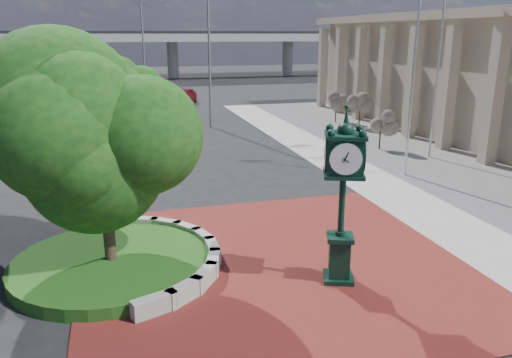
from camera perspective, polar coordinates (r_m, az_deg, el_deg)
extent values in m
plane|color=black|center=(17.14, 0.98, -8.32)|extent=(200.00, 200.00, 0.00)
cube|color=maroon|center=(16.27, 2.00, -9.67)|extent=(12.00, 12.00, 0.04)
cube|color=#9E9B93|center=(33.03, 23.22, 2.52)|extent=(20.00, 50.00, 0.04)
cube|color=#9E9B93|center=(13.77, -11.49, -13.99)|extent=(1.29, 0.76, 0.54)
cube|color=#9E9B93|center=(14.24, -8.14, -12.73)|extent=(1.20, 1.04, 0.54)
cube|color=#9E9B93|center=(14.93, -5.90, -11.19)|extent=(1.00, 1.22, 0.54)
cube|color=#9E9B93|center=(15.77, -4.89, -9.60)|extent=(0.71, 1.30, 0.54)
cube|color=#9E9B93|center=(16.65, -5.02, -8.14)|extent=(0.35, 1.25, 0.54)
cube|color=#9E9B93|center=(17.50, -6.10, -6.92)|extent=(0.71, 1.30, 0.54)
cube|color=#9E9B93|center=(18.24, -7.90, -6.00)|extent=(1.00, 1.22, 0.54)
cube|color=#9E9B93|center=(18.82, -10.24, -5.38)|extent=(1.20, 1.04, 0.54)
cube|color=#9E9B93|center=(19.21, -12.92, -5.09)|extent=(1.29, 0.76, 0.54)
cylinder|color=#1A4814|center=(16.47, -16.16, -9.32)|extent=(6.10, 6.10, 0.40)
cube|color=black|center=(34.46, 22.95, 9.81)|extent=(0.30, 40.00, 5.50)
cube|color=#9E9B93|center=(85.05, -13.08, 15.47)|extent=(90.00, 12.00, 1.20)
cube|color=black|center=(85.05, -13.11, 16.01)|extent=(90.00, 12.00, 0.40)
cylinder|color=#9E9B93|center=(85.68, -23.21, 12.26)|extent=(1.80, 1.80, 6.00)
cylinder|color=#9E9B93|center=(85.55, -9.49, 13.32)|extent=(1.80, 1.80, 6.00)
cylinder|color=#9E9B93|center=(89.99, 3.63, 13.64)|extent=(1.80, 1.80, 6.00)
cylinder|color=#38281C|center=(16.12, -16.41, -6.47)|extent=(0.36, 0.36, 2.17)
sphere|color=#113E14|center=(15.32, -17.20, 2.70)|extent=(5.20, 5.20, 5.20)
cylinder|color=#38281C|center=(33.51, -14.59, 5.15)|extent=(0.36, 0.36, 1.92)
sphere|color=#113E14|center=(33.16, -14.87, 9.02)|extent=(4.40, 4.40, 4.40)
cube|color=black|center=(15.46, 9.37, -11.09)|extent=(1.13, 1.13, 0.18)
cube|color=black|center=(15.16, 9.49, -8.80)|extent=(0.78, 0.78, 1.21)
cube|color=black|center=(14.90, 9.60, -6.58)|extent=(0.99, 0.99, 0.13)
cylinder|color=black|center=(14.55, 9.79, -2.96)|extent=(0.19, 0.19, 1.86)
cube|color=black|center=(14.13, 10.08, 2.76)|extent=(1.28, 1.28, 0.99)
cylinder|color=white|center=(13.63, 10.23, 2.26)|extent=(0.84, 0.38, 0.88)
cylinder|color=white|center=(14.63, 9.93, 3.23)|extent=(0.84, 0.38, 0.88)
cylinder|color=white|center=(14.10, 7.99, 2.82)|extent=(0.38, 0.84, 0.88)
cylinder|color=white|center=(14.18, 12.16, 2.69)|extent=(0.38, 0.84, 0.88)
sphere|color=black|center=(13.99, 10.22, 5.47)|extent=(0.48, 0.48, 0.48)
cone|color=black|center=(13.93, 10.29, 6.93)|extent=(0.20, 0.20, 0.55)
imported|color=maroon|center=(53.71, -8.12, 9.37)|extent=(3.40, 5.08, 1.61)
cylinder|color=silver|center=(26.33, 17.57, 11.60)|extent=(0.13, 0.13, 10.64)
cylinder|color=silver|center=(30.87, 20.08, 11.84)|extent=(0.13, 0.13, 10.51)
cylinder|color=slate|center=(39.28, -5.34, 13.14)|extent=(0.18, 0.18, 10.04)
cylinder|color=slate|center=(53.96, -12.70, 13.81)|extent=(0.18, 0.18, 10.30)
cube|color=slate|center=(53.96, -11.91, 19.33)|extent=(2.07, 0.42, 0.14)
cube|color=slate|center=(53.92, -10.87, 19.27)|extent=(0.60, 0.35, 0.17)
cylinder|color=#38281C|center=(32.83, 13.96, 4.33)|extent=(0.10, 0.10, 1.20)
sphere|color=#A85485|center=(32.65, 14.08, 6.04)|extent=(1.20, 1.20, 1.20)
cylinder|color=#38281C|center=(40.17, 11.71, 6.59)|extent=(0.10, 0.10, 1.20)
sphere|color=#A85485|center=(40.02, 11.80, 8.01)|extent=(1.20, 1.20, 1.20)
cylinder|color=#38281C|center=(42.32, 9.09, 7.21)|extent=(0.10, 0.10, 1.20)
sphere|color=#A85485|center=(42.18, 9.15, 8.55)|extent=(1.20, 1.20, 1.20)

